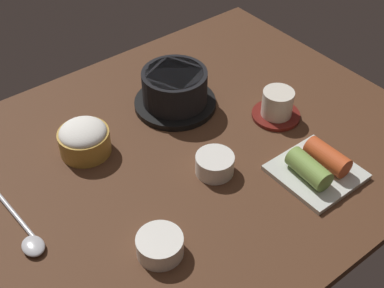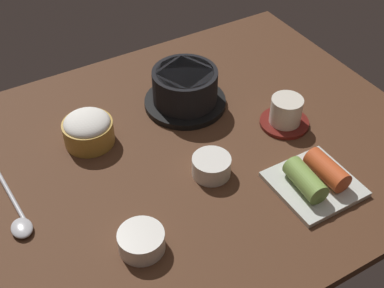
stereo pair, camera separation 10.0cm
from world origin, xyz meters
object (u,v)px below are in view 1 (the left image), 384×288
(kimchi_plate, at_px, (317,167))
(spoon, at_px, (28,236))
(stone_pot, at_px, (175,90))
(side_bowl_near, at_px, (160,245))
(banchan_cup_center, at_px, (215,164))
(rice_bowl, at_px, (84,138))
(tea_cup_with_saucer, at_px, (277,106))

(kimchi_plate, height_order, spoon, kimchi_plate)
(stone_pot, distance_m, side_bowl_near, 0.39)
(side_bowl_near, distance_m, spoon, 0.23)
(banchan_cup_center, distance_m, kimchi_plate, 0.19)
(spoon, bearing_deg, rice_bowl, 35.01)
(tea_cup_with_saucer, xyz_separation_m, banchan_cup_center, (-0.21, -0.05, -0.01))
(stone_pot, relative_size, spoon, 0.97)
(rice_bowl, relative_size, side_bowl_near, 1.30)
(stone_pot, xyz_separation_m, side_bowl_near, (-0.25, -0.30, -0.02))
(stone_pot, height_order, rice_bowl, stone_pot)
(tea_cup_with_saucer, distance_m, side_bowl_near, 0.42)
(banchan_cup_center, xyz_separation_m, kimchi_plate, (0.15, -0.12, -0.00))
(tea_cup_with_saucer, bearing_deg, rice_bowl, 157.45)
(rice_bowl, relative_size, banchan_cup_center, 1.37)
(stone_pot, bearing_deg, spoon, -161.56)
(side_bowl_near, xyz_separation_m, spoon, (-0.16, 0.16, -0.01))
(kimchi_plate, bearing_deg, tea_cup_with_saucer, 69.67)
(banchan_cup_center, relative_size, spoon, 0.40)
(rice_bowl, height_order, side_bowl_near, rice_bowl)
(tea_cup_with_saucer, bearing_deg, banchan_cup_center, -167.63)
(kimchi_plate, bearing_deg, spoon, 158.36)
(tea_cup_with_saucer, xyz_separation_m, side_bowl_near, (-0.40, -0.13, -0.01))
(rice_bowl, xyz_separation_m, tea_cup_with_saucer, (0.37, -0.15, -0.00))
(side_bowl_near, bearing_deg, stone_pot, 49.69)
(kimchi_plate, relative_size, side_bowl_near, 1.87)
(stone_pot, bearing_deg, rice_bowl, -177.94)
(tea_cup_with_saucer, relative_size, spoon, 0.56)
(kimchi_plate, bearing_deg, rice_bowl, 133.71)
(rice_bowl, distance_m, kimchi_plate, 0.45)
(rice_bowl, distance_m, side_bowl_near, 0.29)
(kimchi_plate, xyz_separation_m, spoon, (-0.49, 0.20, -0.01))
(banchan_cup_center, bearing_deg, kimchi_plate, -40.22)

